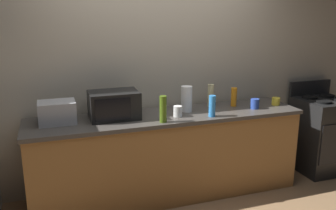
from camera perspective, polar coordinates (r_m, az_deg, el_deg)
back_wall at (r=3.94m, az=-1.94°, el=6.36°), size 6.40×0.10×2.70m
counter_run at (r=3.80m, az=0.00°, el=-8.03°), size 2.84×0.64×0.90m
stove_range at (r=4.79m, az=23.35°, el=-4.29°), size 0.60×0.61×1.08m
microwave at (r=3.53m, az=-8.66°, el=0.01°), size 0.48×0.35×0.27m
toaster_oven at (r=3.50m, az=-17.35°, el=-1.13°), size 0.34×0.26×0.21m
paper_towel_roll at (r=3.74m, az=2.99°, el=0.98°), size 0.12×0.12×0.27m
bottle_hand_soap at (r=3.98m, az=6.86°, el=1.55°), size 0.07×0.07×0.25m
bottle_olive_oil at (r=3.36m, az=-0.79°, el=-0.67°), size 0.07×0.07×0.26m
bottle_spray_cleaner at (r=3.58m, az=7.09°, el=-0.18°), size 0.07×0.07×0.22m
bottle_dish_soap at (r=4.02m, az=10.51°, el=1.28°), size 0.06×0.06×0.21m
mug_yellow at (r=4.19m, az=16.89°, el=0.58°), size 0.09×0.09×0.09m
mug_blue at (r=3.97m, az=13.74°, el=0.20°), size 0.09×0.09×0.11m
mug_white at (r=3.56m, az=1.57°, el=-1.01°), size 0.09×0.09×0.11m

